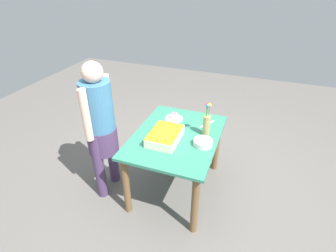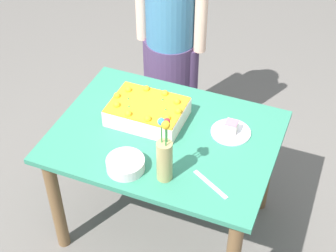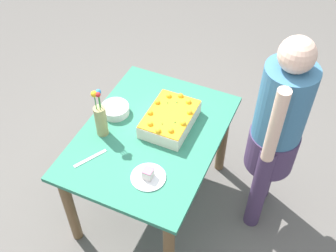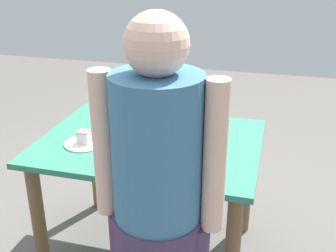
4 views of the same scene
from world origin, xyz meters
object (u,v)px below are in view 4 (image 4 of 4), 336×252
at_px(serving_plate_with_slice, 84,141).
at_px(cake_knife, 110,117).
at_px(flower_vase, 146,97).
at_px(fruit_bowl, 179,116).
at_px(person_standing, 158,200).
at_px(sheet_cake, 171,139).

bearing_deg(serving_plate_with_slice, cake_knife, 92.49).
bearing_deg(serving_plate_with_slice, flower_vase, 64.71).
height_order(cake_knife, fruit_bowl, fruit_bowl).
xyz_separation_m(serving_plate_with_slice, flower_vase, (0.20, 0.42, 0.11)).
relative_size(flower_vase, fruit_bowl, 1.94).
distance_m(cake_knife, fruit_bowl, 0.41).
height_order(fruit_bowl, person_standing, person_standing).
relative_size(sheet_cake, serving_plate_with_slice, 1.89).
bearing_deg(fruit_bowl, sheet_cake, -82.39).
height_order(sheet_cake, cake_knife, sheet_cake).
xyz_separation_m(sheet_cake, serving_plate_with_slice, (-0.44, -0.06, -0.03)).
relative_size(sheet_cake, person_standing, 0.26).
relative_size(serving_plate_with_slice, flower_vase, 0.58).
height_order(cake_knife, flower_vase, flower_vase).
height_order(sheet_cake, person_standing, person_standing).
bearing_deg(fruit_bowl, flower_vase, -175.14).
xyz_separation_m(fruit_bowl, person_standing, (0.18, -1.02, 0.10)).
bearing_deg(cake_knife, fruit_bowl, 36.81).
height_order(cake_knife, person_standing, person_standing).
bearing_deg(cake_knife, sheet_cake, -5.65).
height_order(serving_plate_with_slice, flower_vase, flower_vase).
distance_m(cake_knife, person_standing, 1.14).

